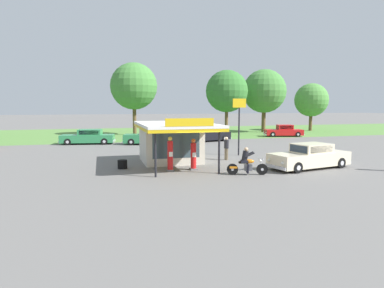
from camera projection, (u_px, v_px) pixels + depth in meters
name	position (u px, v px, depth m)	size (l,w,h in m)	color
ground_plane	(195.00, 173.00, 19.23)	(300.00, 300.00, 0.00)	slate
grass_verge_strip	(138.00, 133.00, 47.94)	(120.00, 24.00, 0.01)	#56843D
service_station_kiosk	(172.00, 139.00, 22.74)	(4.61, 7.36, 3.23)	beige
gas_pump_nearside	(170.00, 155.00, 19.76)	(0.44, 0.44, 2.09)	slate
gas_pump_offside	(193.00, 156.00, 20.15)	(0.44, 0.44, 1.92)	slate
motorcycle_with_rider	(247.00, 164.00, 18.69)	(2.26, 0.88, 1.58)	black
featured_classic_sedan	(310.00, 157.00, 20.73)	(5.75, 2.84, 1.56)	beige
parked_car_back_row_centre	(207.00, 135.00, 36.74)	(5.68, 3.06, 1.51)	black
parked_car_back_row_left	(88.00, 137.00, 34.10)	(5.69, 2.67, 1.51)	#2D844C
parked_car_back_row_centre_left	(284.00, 131.00, 42.70)	(5.19, 2.90, 1.51)	red
parked_car_back_row_right	(150.00, 137.00, 33.85)	(5.61, 3.10, 1.60)	#2D844C
bystander_standing_back_lot	(226.00, 148.00, 23.91)	(0.34, 0.34, 1.68)	brown
tree_oak_distant_spare	(134.00, 86.00, 44.26)	(6.28, 6.28, 9.72)	brown
tree_oak_left	(228.00, 92.00, 45.33)	(5.80, 5.80, 8.86)	brown
tree_oak_right	(311.00, 101.00, 52.41)	(5.27, 5.27, 7.53)	brown
tree_oak_centre	(264.00, 92.00, 49.37)	(6.49, 6.49, 9.39)	brown
roadside_pole_sign	(239.00, 117.00, 25.94)	(1.10, 0.12, 4.48)	black
spare_tire_stack	(122.00, 164.00, 20.63)	(0.60, 0.60, 0.54)	black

